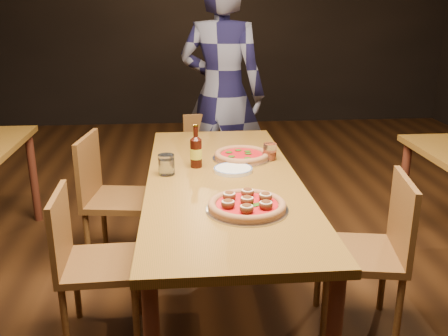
{
  "coord_description": "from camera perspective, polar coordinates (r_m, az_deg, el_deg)",
  "views": [
    {
      "loc": [
        -0.21,
        -2.48,
        1.63
      ],
      "look_at": [
        0.0,
        -0.05,
        0.82
      ],
      "focal_mm": 40.0,
      "sensor_mm": 36.0,
      "label": 1
    }
  ],
  "objects": [
    {
      "name": "diner",
      "position": [
        3.98,
        -0.2,
        8.38
      ],
      "size": [
        0.8,
        0.66,
        1.88
      ],
      "primitive_type": "imported",
      "rotation": [
        0.0,
        0.0,
        2.78
      ],
      "color": "black",
      "rests_on": "ground"
    },
    {
      "name": "beer_bottle",
      "position": [
        2.79,
        -3.21,
        1.79
      ],
      "size": [
        0.07,
        0.07,
        0.24
      ],
      "rotation": [
        0.0,
        0.0,
        0.38
      ],
      "color": "black",
      "rests_on": "table_main"
    },
    {
      "name": "chair_main_nw",
      "position": [
        2.57,
        -13.84,
        -10.5
      ],
      "size": [
        0.4,
        0.4,
        0.83
      ],
      "primitive_type": null,
      "rotation": [
        0.0,
        0.0,
        1.6
      ],
      "color": "#562D16",
      "rests_on": "ground"
    },
    {
      "name": "ground",
      "position": [
        2.98,
        -0.09,
        -14.83
      ],
      "size": [
        9.0,
        9.0,
        0.0
      ],
      "primitive_type": "plane",
      "color": "black"
    },
    {
      "name": "table_main",
      "position": [
        2.67,
        -0.09,
        -2.55
      ],
      "size": [
        0.8,
        2.0,
        0.75
      ],
      "color": "brown",
      "rests_on": "ground"
    },
    {
      "name": "plate_stack",
      "position": [
        2.74,
        1.05,
        -0.18
      ],
      "size": [
        0.21,
        0.21,
        0.02
      ],
      "primitive_type": "cylinder",
      "color": "white",
      "rests_on": "table_main"
    },
    {
      "name": "amber_glass",
      "position": [
        2.94,
        5.25,
        1.87
      ],
      "size": [
        0.08,
        0.08,
        0.1
      ],
      "primitive_type": "cylinder",
      "color": "#A03712",
      "rests_on": "table_main"
    },
    {
      "name": "pizza_meatball",
      "position": [
        2.23,
        2.65,
        -4.22
      ],
      "size": [
        0.37,
        0.37,
        0.07
      ],
      "rotation": [
        0.0,
        0.0,
        0.11
      ],
      "color": "#B7B7BF",
      "rests_on": "table_main"
    },
    {
      "name": "pizza_margherita",
      "position": [
        2.96,
        2.04,
        1.46
      ],
      "size": [
        0.35,
        0.35,
        0.05
      ],
      "rotation": [
        0.0,
        0.0,
        -0.32
      ],
      "color": "#B7B7BF",
      "rests_on": "table_main"
    },
    {
      "name": "chair_main_sw",
      "position": [
        3.25,
        -11.69,
        -3.43
      ],
      "size": [
        0.47,
        0.47,
        0.89
      ],
      "primitive_type": null,
      "rotation": [
        0.0,
        0.0,
        1.43
      ],
      "color": "#562D16",
      "rests_on": "ground"
    },
    {
      "name": "water_glass",
      "position": [
        2.69,
        -6.6,
        0.39
      ],
      "size": [
        0.09,
        0.09,
        0.11
      ],
      "primitive_type": "cylinder",
      "color": "white",
      "rests_on": "table_main"
    },
    {
      "name": "chair_end",
      "position": [
        3.88,
        -1.34,
        0.14
      ],
      "size": [
        0.44,
        0.44,
        0.84
      ],
      "primitive_type": null,
      "rotation": [
        0.0,
        0.0,
        0.14
      ],
      "color": "#562D16",
      "rests_on": "ground"
    },
    {
      "name": "chair_main_e",
      "position": [
        2.63,
        15.21,
        -9.29
      ],
      "size": [
        0.47,
        0.47,
        0.88
      ],
      "primitive_type": null,
      "rotation": [
        0.0,
        0.0,
        -1.75
      ],
      "color": "#562D16",
      "rests_on": "ground"
    }
  ]
}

